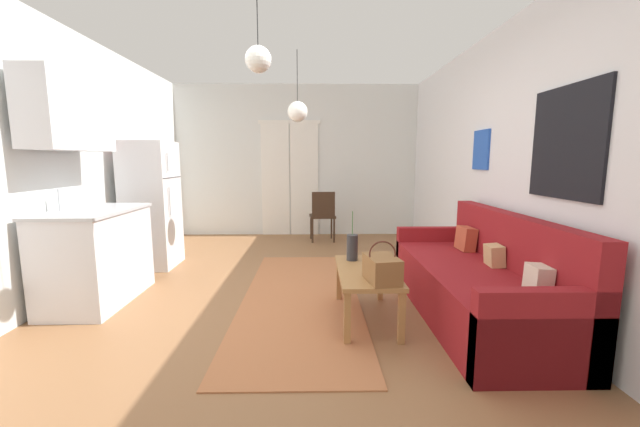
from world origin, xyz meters
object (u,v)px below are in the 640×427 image
bamboo_vase (352,247)px  pendant_lamp_near (258,59)px  accent_chair (323,214)px  pendant_lamp_far (298,112)px  refrigerator (152,205)px  handbag (382,269)px  coffee_table (366,276)px  couch (480,284)px

bamboo_vase → pendant_lamp_near: pendant_lamp_near is taller
accent_chair → bamboo_vase: bearing=89.7°
pendant_lamp_far → refrigerator: bearing=178.9°
bamboo_vase → pendant_lamp_near: 1.79m
accent_chair → pendant_lamp_near: 3.64m
handbag → pendant_lamp_near: pendant_lamp_near is taller
refrigerator → accent_chair: size_ratio=1.88×
bamboo_vase → pendant_lamp_near: (-0.78, -0.40, 1.57)m
refrigerator → pendant_lamp_far: size_ratio=1.87×
handbag → pendant_lamp_near: (-0.95, 0.22, 1.59)m
pendant_lamp_near → pendant_lamp_far: same height
coffee_table → pendant_lamp_far: 2.37m
handbag → accent_chair: accent_chair is taller
coffee_table → couch: bearing=1.6°
accent_chair → pendant_lamp_far: 2.10m
coffee_table → pendant_lamp_far: pendant_lamp_far is taller
bamboo_vase → accent_chair: bamboo_vase is taller
bamboo_vase → accent_chair: bearing=94.2°
bamboo_vase → refrigerator: size_ratio=0.29×
couch → pendant_lamp_far: size_ratio=2.51×
refrigerator → couch: bearing=-25.2°
refrigerator → accent_chair: (2.22, 1.41, -0.32)m
coffee_table → refrigerator: size_ratio=0.61×
pendant_lamp_near → pendant_lamp_far: 1.76m
couch → refrigerator: size_ratio=1.34×
couch → refrigerator: bearing=154.8°
bamboo_vase → coffee_table: bearing=-72.9°
bamboo_vase → pendant_lamp_far: pendant_lamp_far is taller
couch → refrigerator: refrigerator is taller
bamboo_vase → refrigerator: (-2.43, 1.38, 0.24)m
pendant_lamp_near → refrigerator: bearing=132.9°
couch → pendant_lamp_near: pendant_lamp_near is taller
handbag → pendant_lamp_far: size_ratio=0.42×
coffee_table → pendant_lamp_near: size_ratio=1.48×
accent_chair → pendant_lamp_far: pendant_lamp_far is taller
couch → pendant_lamp_near: bearing=-176.3°
couch → accent_chair: (-1.30, 3.07, 0.18)m
handbag → pendant_lamp_far: (-0.72, 1.96, 1.41)m
handbag → refrigerator: 3.29m
handbag → refrigerator: (-2.60, 2.00, 0.26)m
couch → bamboo_vase: couch is taller
accent_chair → refrigerator: bearing=27.9°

